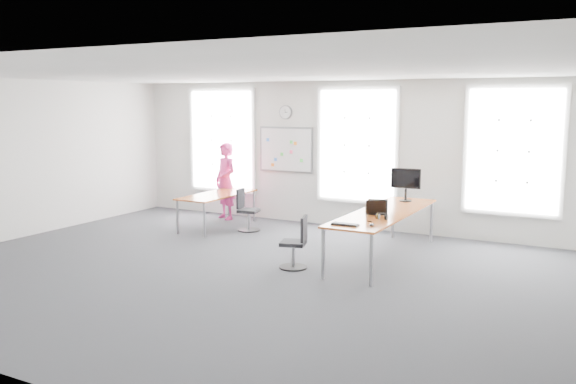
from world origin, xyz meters
The scene contains 21 objects.
floor centered at (0.00, 0.00, 0.00)m, with size 10.00×10.00×0.00m, color #26262B.
ceiling centered at (0.00, 0.00, 3.00)m, with size 10.00×10.00×0.00m, color silver.
wall_back centered at (0.00, 4.00, 1.50)m, with size 10.00×10.00×0.00m, color silver.
wall_left centered at (-5.00, 0.00, 1.50)m, with size 10.00×10.00×0.00m, color silver.
window_left centered at (-3.00, 3.97, 1.70)m, with size 1.60×0.06×2.20m, color silver.
window_mid centered at (0.30, 3.97, 1.70)m, with size 1.60×0.06×2.20m, color silver.
window_right centered at (3.30, 3.97, 1.70)m, with size 1.60×0.06×2.20m, color silver.
desk_right centered at (1.64, 1.88, 0.74)m, with size 0.86×3.24×0.79m.
desk_left centered at (-2.23, 2.64, 0.64)m, with size 0.77×1.92×0.70m.
chair_right centered at (0.65, 0.65, 0.36)m, with size 0.46×0.46×0.83m.
chair_left centered at (-1.54, 2.66, 0.37)m, with size 0.45×0.45×0.85m.
person centered at (-2.60, 3.50, 0.84)m, with size 0.62×0.40×1.69m, color #D7307E.
whiteboard centered at (-1.35, 3.97, 1.55)m, with size 1.20×0.03×0.90m, color white.
wall_clock centered at (-1.35, 3.97, 2.35)m, with size 0.30×0.30×0.04m, color gray.
keyboard centered at (1.51, 0.53, 0.80)m, with size 0.40×0.14×0.02m, color black.
mouse centered at (1.88, 0.66, 0.81)m, with size 0.07×0.11×0.04m, color black.
lens_cap centered at (1.75, 0.92, 0.79)m, with size 0.07×0.07×0.01m, color black.
headphones centered at (1.83, 1.20, 0.84)m, with size 0.18×0.09×0.10m.
laptop_sleeve centered at (1.65, 1.50, 0.91)m, with size 0.32×0.25×0.25m.
paper_stack centered at (1.48, 1.91, 0.84)m, with size 0.30×0.22×0.10m, color #F6E5C7.
monitor centered at (1.63, 3.03, 1.15)m, with size 0.54×0.22×0.60m.
Camera 1 is at (4.93, -7.53, 2.58)m, focal length 38.00 mm.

